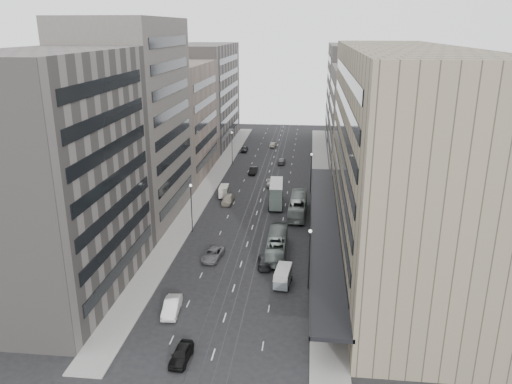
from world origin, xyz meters
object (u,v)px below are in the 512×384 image
at_px(double_decker, 276,193).
at_px(sedan_1, 172,307).
at_px(vw_microbus, 283,276).
at_px(sedan_0, 181,354).
at_px(bus_near, 277,244).
at_px(pedestrian, 312,316).
at_px(bus_far, 298,206).
at_px(sedan_2, 213,254).
at_px(panel_van, 224,191).

bearing_deg(double_decker, sedan_1, -106.77).
xyz_separation_m(vw_microbus, sedan_0, (-9.39, -16.89, -0.59)).
xyz_separation_m(bus_near, double_decker, (-1.63, 21.33, 0.89)).
relative_size(sedan_0, pedestrian, 2.38).
relative_size(bus_far, sedan_1, 2.43).
height_order(bus_far, pedestrian, bus_far).
relative_size(vw_microbus, sedan_1, 0.92).
bearing_deg(sedan_2, bus_far, 66.49).
bearing_deg(sedan_0, pedestrian, 34.21).
height_order(double_decker, sedan_1, double_decker).
relative_size(sedan_0, sedan_2, 0.84).
height_order(panel_van, pedestrian, panel_van).
distance_m(bus_near, sedan_1, 20.86).
height_order(double_decker, sedan_2, double_decker).
bearing_deg(sedan_1, bus_near, 52.55).
bearing_deg(vw_microbus, sedan_0, -113.15).
height_order(bus_far, sedan_0, bus_far).
relative_size(bus_near, panel_van, 3.03).
xyz_separation_m(bus_far, pedestrian, (2.69, -35.26, -0.62)).
relative_size(bus_near, sedan_0, 2.62).
bearing_deg(panel_van, sedan_0, -87.30).
bearing_deg(sedan_0, double_decker, 85.67).
relative_size(double_decker, sedan_2, 1.64).
xyz_separation_m(sedan_0, sedan_1, (-3.37, 8.67, 0.08)).
bearing_deg(sedan_0, vw_microbus, 64.14).
distance_m(sedan_0, sedan_2, 23.59).
bearing_deg(panel_van, sedan_2, -85.80).
bearing_deg(vw_microbus, sedan_1, -141.28).
bearing_deg(bus_near, bus_far, -99.21).
relative_size(bus_far, sedan_2, 2.33).
bearing_deg(sedan_0, bus_far, 79.48).
bearing_deg(panel_van, double_decker, -22.27).
xyz_separation_m(double_decker, sedan_0, (-6.28, -47.52, -1.75)).
relative_size(bus_near, vw_microbus, 2.50).
distance_m(bus_near, sedan_2, 9.62).
bearing_deg(pedestrian, vw_microbus, -86.25).
bearing_deg(pedestrian, sedan_1, -22.03).
relative_size(sedan_1, pedestrian, 2.71).
bearing_deg(panel_van, vw_microbus, -70.42).
distance_m(double_decker, vw_microbus, 30.81).
height_order(vw_microbus, panel_van, vw_microbus).
xyz_separation_m(bus_near, sedan_2, (-9.21, -2.63, -0.88)).
bearing_deg(bus_near, sedan_0, 72.78).
bearing_deg(bus_near, sedan_1, 56.81).
relative_size(bus_far, double_decker, 1.42).
xyz_separation_m(double_decker, sedan_1, (-9.66, -38.86, -1.67)).
height_order(bus_far, panel_van, bus_far).
height_order(double_decker, vw_microbus, double_decker).
distance_m(double_decker, pedestrian, 40.20).
distance_m(bus_near, panel_van, 28.11).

